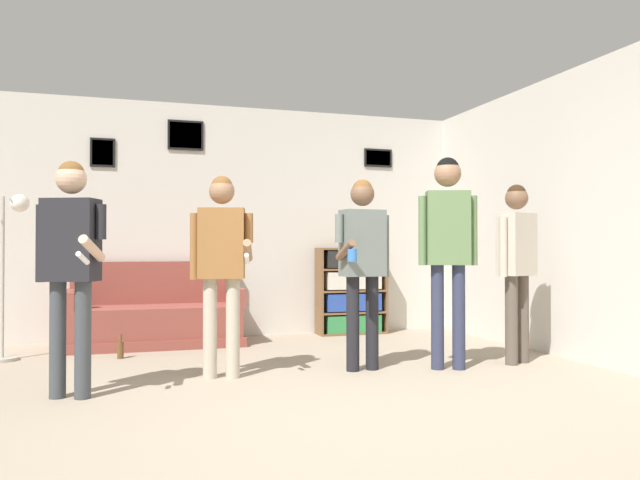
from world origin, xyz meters
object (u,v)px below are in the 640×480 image
Objects in this scene: floor_lamp at (3,242)px; drinking_cup at (345,243)px; person_spectator_far_right at (517,254)px; bottle_on_floor at (120,349)px; person_player_foreground_center at (222,255)px; person_player_foreground_left at (71,253)px; couch at (156,318)px; person_watcher_holding_cup at (363,254)px; bookshelf at (351,291)px; person_spectator_near_bookshelf at (448,237)px.

floor_lamp is 3.69m from drinking_cup.
person_spectator_far_right reaches higher than floor_lamp.
bottle_on_floor is (-3.39, 1.31, -0.89)m from person_spectator_far_right.
person_player_foreground_center is 1.65m from bottle_on_floor.
couch is at bearing 73.75° from person_player_foreground_left.
drinking_cup is (2.89, 2.48, 0.09)m from person_player_foreground_left.
person_player_foreground_center is 1.00× the size of person_watcher_holding_cup.
person_watcher_holding_cup is at bearing -31.34° from bottle_on_floor.
bottle_on_floor is at bearing -160.00° from bookshelf.
person_player_foreground_center is (1.81, -1.37, -0.11)m from floor_lamp.
drinking_cup is at bearing 109.89° from person_spectator_far_right.
person_watcher_holding_cup is (2.28, 0.32, -0.01)m from person_player_foreground_left.
floor_lamp is 0.96× the size of person_spectator_far_right.
bookshelf reaches higher than couch.
bottle_on_floor is 2.92m from drinking_cup.
bookshelf is 2.31m from person_watcher_holding_cup.
person_spectator_far_right reaches higher than drinking_cup.
bookshelf is at bearing 4.90° from couch.
bookshelf is at bearing 11.55° from floor_lamp.
floor_lamp reaches higher than drinking_cup.
person_spectator_near_bookshelf is at bearing -27.08° from bottle_on_floor.
couch is 16.96× the size of drinking_cup.
person_spectator_far_right is (0.75, -2.28, 0.46)m from bookshelf.
bottle_on_floor is at bearing -114.49° from couch.
person_player_foreground_left reaches higher than floor_lamp.
drinking_cup is at bearing 20.54° from bottle_on_floor.
bottle_on_floor is at bearing 78.23° from person_player_foreground_left.
person_spectator_near_bookshelf reaches higher than person_player_foreground_left.
person_player_foreground_left reaches higher than bookshelf.
person_spectator_near_bookshelf is at bearing -175.70° from person_spectator_far_right.
drinking_cup reaches higher than bottle_on_floor.
couch reaches higher than bottle_on_floor.
bookshelf is 2.41m from person_spectator_near_bookshelf.
person_watcher_holding_cup is at bearing -1.74° from person_player_foreground_center.
person_player_foreground_center is (1.09, 0.36, -0.02)m from person_player_foreground_left.
drinking_cup is at bearing 5.06° from couch.
couch is 1.12× the size of person_watcher_holding_cup.
couch is 2.48m from person_player_foreground_left.
bookshelf is 0.57× the size of person_spectator_near_bookshelf.
person_spectator_near_bookshelf is 0.74m from person_spectator_far_right.
drinking_cup is at bearing -179.81° from bookshelf.
person_player_foreground_center is 1.92m from person_spectator_near_bookshelf.
person_spectator_near_bookshelf reaches higher than drinking_cup.
person_player_foreground_center reaches higher than bookshelf.
person_spectator_near_bookshelf is at bearing -23.03° from floor_lamp.
bookshelf is 0.58m from drinking_cup.
person_spectator_far_right is at bearing -21.14° from bottle_on_floor.
drinking_cup reaches higher than couch.
bookshelf is at bearing 72.33° from person_watcher_holding_cup.
person_player_foreground_center is at bearing -37.08° from floor_lamp.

